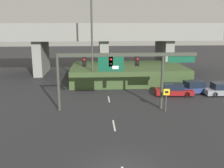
% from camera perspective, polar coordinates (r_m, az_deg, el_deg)
% --- Properties ---
extents(lane_markings, '(0.14, 32.89, 0.01)m').
position_cam_1_polar(lane_markings, '(29.41, -0.68, -3.33)').
color(lane_markings, silver).
rests_on(lane_markings, ground).
extents(signal_gantry, '(13.49, 0.44, 5.59)m').
position_cam_1_polar(signal_gantry, '(25.11, 2.03, 4.25)').
color(signal_gantry, '#383D33').
rests_on(signal_gantry, ground).
extents(speed_limit_sign, '(0.60, 0.11, 2.36)m').
position_cam_1_polar(speed_limit_sign, '(25.42, 11.73, -2.73)').
color(speed_limit_sign, '#4C4C4C').
rests_on(speed_limit_sign, ground).
extents(highway_light_pole_near, '(0.70, 0.36, 14.45)m').
position_cam_1_polar(highway_light_pole_near, '(33.55, -4.43, 11.89)').
color(highway_light_pole_near, '#383D33').
rests_on(highway_light_pole_near, ground).
extents(overpass_bridge, '(36.51, 9.28, 8.27)m').
position_cam_1_polar(overpass_bridge, '(44.18, -1.88, 9.81)').
color(overpass_bridge, gray).
rests_on(overpass_bridge, ground).
extents(grass_embankment, '(16.14, 9.71, 2.28)m').
position_cam_1_polar(grass_embankment, '(38.29, 3.42, 2.35)').
color(grass_embankment, '#384C28').
rests_on(grass_embankment, ground).
extents(parked_sedan_near_right, '(4.48, 2.13, 1.42)m').
position_cam_1_polar(parked_sedan_near_right, '(31.66, 13.24, -1.25)').
color(parked_sedan_near_right, maroon).
rests_on(parked_sedan_near_right, ground).
extents(parked_sedan_mid_right, '(4.54, 2.62, 1.50)m').
position_cam_1_polar(parked_sedan_mid_right, '(33.38, 17.56, -0.72)').
color(parked_sedan_mid_right, navy).
rests_on(parked_sedan_mid_right, ground).
extents(parked_sedan_far_right, '(4.48, 1.98, 1.50)m').
position_cam_1_polar(parked_sedan_far_right, '(33.54, 23.02, -1.10)').
color(parked_sedan_far_right, gray).
rests_on(parked_sedan_far_right, ground).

